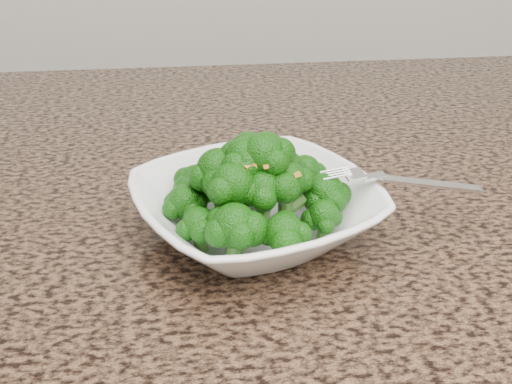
{
  "coord_description": "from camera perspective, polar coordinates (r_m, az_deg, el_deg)",
  "views": [
    {
      "loc": [
        -0.04,
        -0.34,
        1.24
      ],
      "look_at": [
        0.02,
        0.21,
        0.95
      ],
      "focal_mm": 45.0,
      "sensor_mm": 36.0,
      "label": 1
    }
  ],
  "objects": [
    {
      "name": "garlic_topping",
      "position": [
        0.59,
        0.0,
        7.05
      ],
      "size": [
        0.12,
        0.12,
        0.01
      ],
      "primitive_type": null,
      "color": "gold",
      "rests_on": "broccoli_pile"
    },
    {
      "name": "granite_counter",
      "position": [
        0.73,
        -2.53,
        -1.49
      ],
      "size": [
        1.64,
        1.04,
        0.03
      ],
      "primitive_type": "cube",
      "color": "brown",
      "rests_on": "cabinet"
    },
    {
      "name": "bowl",
      "position": [
        0.63,
        0.0,
        -1.73
      ],
      "size": [
        0.3,
        0.3,
        0.06
      ],
      "primitive_type": "imported",
      "rotation": [
        0.0,
        0.0,
        0.38
      ],
      "color": "white",
      "rests_on": "granite_counter"
    },
    {
      "name": "fork",
      "position": [
        0.64,
        10.74,
        1.36
      ],
      "size": [
        0.19,
        0.04,
        0.01
      ],
      "primitive_type": null,
      "rotation": [
        0.0,
        0.0,
        0.09
      ],
      "color": "silver",
      "rests_on": "bowl"
    },
    {
      "name": "broccoli_pile",
      "position": [
        0.61,
        0.0,
        3.59
      ],
      "size": [
        0.2,
        0.2,
        0.07
      ],
      "primitive_type": null,
      "color": "#125409",
      "rests_on": "bowl"
    }
  ]
}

